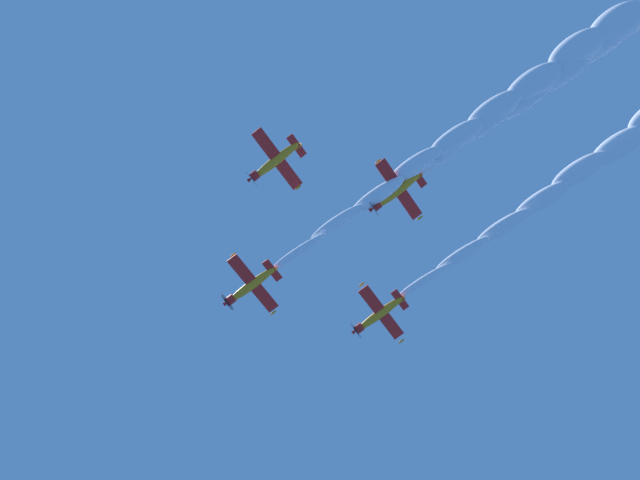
% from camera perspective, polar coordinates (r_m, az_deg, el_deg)
% --- Properties ---
extents(airplane_lead, '(7.26, 7.91, 2.91)m').
position_cam_1_polar(airplane_lead, '(91.40, -4.93, -3.23)').
color(airplane_lead, orange).
extents(airplane_left_wingman, '(7.26, 7.86, 3.33)m').
position_cam_1_polar(airplane_left_wingman, '(90.18, -3.23, 5.52)').
color(airplane_left_wingman, orange).
extents(airplane_right_wingman, '(7.27, 7.83, 2.85)m').
position_cam_1_polar(airplane_right_wingman, '(93.84, 4.12, -5.26)').
color(airplane_right_wingman, orange).
extents(airplane_slot_tail, '(7.25, 7.93, 3.19)m').
position_cam_1_polar(airplane_slot_tail, '(91.49, 5.35, 3.38)').
color(airplane_slot_tail, orange).
extents(smoke_trail_lead, '(48.80, 18.82, 7.43)m').
position_cam_1_polar(smoke_trail_lead, '(94.79, 14.17, 10.24)').
color(smoke_trail_lead, white).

